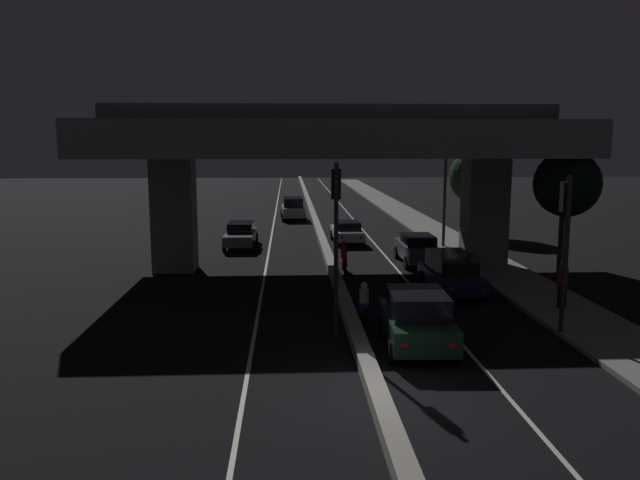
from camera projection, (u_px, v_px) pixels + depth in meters
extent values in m
plane|color=black|center=(377.00, 401.00, 15.09)|extent=(200.00, 200.00, 0.00)
cube|color=beige|center=(274.00, 222.00, 49.46)|extent=(0.12, 126.00, 0.00)
cube|color=beige|center=(355.00, 222.00, 49.79)|extent=(0.12, 126.00, 0.00)
cube|color=gray|center=(315.00, 220.00, 49.60)|extent=(0.48, 126.00, 0.37)
cube|color=gray|center=(435.00, 233.00, 43.12)|extent=(2.96, 126.00, 0.16)
cube|color=gray|center=(174.00, 214.00, 30.29)|extent=(1.98, 1.77, 5.56)
cube|color=gray|center=(484.00, 212.00, 31.07)|extent=(1.98, 1.77, 5.56)
cube|color=gray|center=(331.00, 140.00, 30.13)|extent=(22.21, 10.78, 1.60)
cube|color=#333335|center=(331.00, 113.00, 29.94)|extent=(22.21, 0.40, 0.90)
cylinder|color=black|center=(336.00, 253.00, 19.41)|extent=(0.14, 0.14, 5.62)
cube|color=black|center=(336.00, 184.00, 19.26)|extent=(0.30, 0.28, 0.95)
sphere|color=black|center=(336.00, 174.00, 19.36)|extent=(0.18, 0.18, 0.18)
sphere|color=black|center=(335.00, 183.00, 19.41)|extent=(0.18, 0.18, 0.18)
sphere|color=green|center=(335.00, 193.00, 19.45)|extent=(0.18, 0.18, 0.18)
cylinder|color=black|center=(565.00, 257.00, 19.82)|extent=(0.14, 0.14, 5.18)
cube|color=black|center=(566.00, 197.00, 19.70)|extent=(0.30, 0.28, 0.95)
sphere|color=black|center=(565.00, 187.00, 19.80)|extent=(0.18, 0.18, 0.18)
sphere|color=black|center=(564.00, 196.00, 19.85)|extent=(0.18, 0.18, 0.18)
sphere|color=green|center=(563.00, 206.00, 19.89)|extent=(0.18, 0.18, 0.18)
cylinder|color=#2D2D30|center=(445.00, 182.00, 36.42)|extent=(0.18, 0.18, 7.88)
cylinder|color=#2D2D30|center=(433.00, 116.00, 35.79)|extent=(1.60, 0.10, 0.10)
ellipsoid|color=#F2B759|center=(420.00, 118.00, 35.77)|extent=(0.56, 0.32, 0.24)
cube|color=black|center=(417.00, 326.00, 18.87)|extent=(2.04, 3.99, 0.73)
cube|color=black|center=(418.00, 303.00, 18.76)|extent=(1.75, 2.41, 0.69)
cylinder|color=black|center=(382.00, 325.00, 20.19)|extent=(0.23, 0.68, 0.67)
cylinder|color=black|center=(438.00, 325.00, 20.21)|extent=(0.23, 0.68, 0.67)
cylinder|color=black|center=(392.00, 352.00, 17.64)|extent=(0.23, 0.68, 0.67)
cylinder|color=black|center=(457.00, 352.00, 17.66)|extent=(0.23, 0.68, 0.67)
cube|color=red|center=(405.00, 346.00, 16.92)|extent=(0.18, 0.04, 0.11)
cube|color=red|center=(453.00, 346.00, 16.93)|extent=(0.18, 0.04, 0.11)
cube|color=#141938|center=(451.00, 278.00, 25.89)|extent=(1.93, 4.37, 0.61)
cube|color=black|center=(451.00, 262.00, 25.78)|extent=(1.65, 2.64, 0.77)
cylinder|color=black|center=(422.00, 278.00, 27.26)|extent=(0.22, 0.68, 0.67)
cylinder|color=black|center=(460.00, 278.00, 27.41)|extent=(0.22, 0.68, 0.67)
cylinder|color=black|center=(440.00, 294.00, 24.46)|extent=(0.22, 0.68, 0.67)
cylinder|color=black|center=(483.00, 293.00, 24.61)|extent=(0.22, 0.68, 0.67)
cube|color=red|center=(452.00, 290.00, 23.70)|extent=(0.18, 0.04, 0.11)
cube|color=red|center=(483.00, 289.00, 23.81)|extent=(0.18, 0.04, 0.11)
cube|color=#515459|center=(417.00, 250.00, 32.31)|extent=(1.71, 4.56, 0.69)
cube|color=black|center=(418.00, 240.00, 31.99)|extent=(1.50, 2.19, 0.50)
cylinder|color=black|center=(396.00, 252.00, 33.81)|extent=(0.20, 0.68, 0.68)
cylinder|color=black|center=(426.00, 252.00, 33.88)|extent=(0.20, 0.68, 0.68)
cylinder|color=black|center=(407.00, 263.00, 30.84)|extent=(0.20, 0.68, 0.68)
cylinder|color=black|center=(439.00, 262.00, 30.91)|extent=(0.20, 0.68, 0.68)
cube|color=red|center=(414.00, 258.00, 30.02)|extent=(0.18, 0.03, 0.11)
cube|color=red|center=(439.00, 258.00, 30.07)|extent=(0.18, 0.03, 0.11)
cube|color=silver|center=(347.00, 233.00, 39.04)|extent=(1.81, 4.17, 0.58)
cube|color=black|center=(347.00, 225.00, 38.76)|extent=(1.53, 2.03, 0.47)
cylinder|color=black|center=(332.00, 235.00, 40.35)|extent=(0.22, 0.66, 0.65)
cylinder|color=black|center=(356.00, 234.00, 40.50)|extent=(0.22, 0.66, 0.65)
cylinder|color=black|center=(337.00, 241.00, 37.68)|extent=(0.22, 0.66, 0.65)
cylinder|color=black|center=(363.00, 241.00, 37.83)|extent=(0.22, 0.66, 0.65)
cube|color=red|center=(342.00, 238.00, 36.96)|extent=(0.18, 0.04, 0.11)
cube|color=red|center=(361.00, 237.00, 37.06)|extent=(0.18, 0.04, 0.11)
cube|color=#515459|center=(241.00, 237.00, 37.41)|extent=(1.78, 4.62, 0.62)
cube|color=black|center=(241.00, 227.00, 37.54)|extent=(1.52, 2.23, 0.54)
cylinder|color=black|center=(253.00, 246.00, 35.98)|extent=(0.21, 0.65, 0.64)
cylinder|color=black|center=(224.00, 246.00, 35.93)|extent=(0.21, 0.65, 0.64)
cylinder|color=black|center=(256.00, 238.00, 38.97)|extent=(0.21, 0.65, 0.64)
cylinder|color=black|center=(230.00, 238.00, 38.92)|extent=(0.21, 0.65, 0.64)
cube|color=white|center=(254.00, 233.00, 39.71)|extent=(0.18, 0.03, 0.11)
cube|color=white|center=(235.00, 233.00, 39.68)|extent=(0.18, 0.03, 0.11)
cube|color=gray|center=(293.00, 211.00, 51.22)|extent=(1.93, 4.61, 0.75)
cube|color=black|center=(293.00, 202.00, 51.11)|extent=(1.65, 2.78, 0.70)
cylinder|color=black|center=(304.00, 217.00, 49.89)|extent=(0.23, 0.68, 0.67)
cylinder|color=black|center=(283.00, 217.00, 49.73)|extent=(0.23, 0.68, 0.67)
cylinder|color=black|center=(302.00, 213.00, 52.83)|extent=(0.23, 0.68, 0.67)
cylinder|color=black|center=(282.00, 213.00, 52.67)|extent=(0.23, 0.68, 0.67)
cube|color=white|center=(298.00, 209.00, 53.54)|extent=(0.18, 0.04, 0.11)
cube|color=white|center=(284.00, 209.00, 53.42)|extent=(0.18, 0.04, 0.11)
cylinder|color=black|center=(362.00, 308.00, 22.47)|extent=(0.10, 0.61, 0.61)
cylinder|color=black|center=(366.00, 318.00, 21.18)|extent=(0.12, 0.61, 0.61)
cube|color=navy|center=(364.00, 307.00, 21.79)|extent=(0.28, 1.00, 0.32)
cylinder|color=beige|center=(364.00, 296.00, 21.73)|extent=(0.33, 0.33, 0.47)
sphere|color=silver|center=(364.00, 286.00, 21.68)|extent=(0.24, 0.24, 0.24)
cube|color=red|center=(366.00, 312.00, 21.10)|extent=(0.08, 0.03, 0.08)
cylinder|color=black|center=(343.00, 263.00, 30.85)|extent=(0.08, 0.62, 0.62)
cylinder|color=black|center=(345.00, 269.00, 29.49)|extent=(0.10, 0.62, 0.62)
cube|color=maroon|center=(344.00, 261.00, 30.14)|extent=(0.24, 1.05, 0.32)
cylinder|color=maroon|center=(344.00, 252.00, 30.07)|extent=(0.32, 0.32, 0.59)
sphere|color=#B21919|center=(344.00, 244.00, 30.01)|extent=(0.24, 0.24, 0.24)
cube|color=red|center=(345.00, 264.00, 29.41)|extent=(0.08, 0.03, 0.08)
cylinder|color=black|center=(562.00, 296.00, 23.10)|extent=(0.32, 0.32, 0.82)
cylinder|color=maroon|center=(563.00, 276.00, 22.99)|extent=(0.37, 0.37, 0.69)
sphere|color=tan|center=(564.00, 264.00, 22.92)|extent=(0.22, 0.22, 0.22)
cylinder|color=#38281C|center=(563.00, 247.00, 27.40)|extent=(0.47, 0.47, 3.37)
sphere|color=black|center=(567.00, 184.00, 26.98)|extent=(2.87, 2.87, 2.87)
cylinder|color=#38281C|center=(475.00, 216.00, 42.48)|extent=(0.38, 0.38, 2.57)
sphere|color=black|center=(477.00, 177.00, 42.07)|extent=(3.71, 3.71, 3.71)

